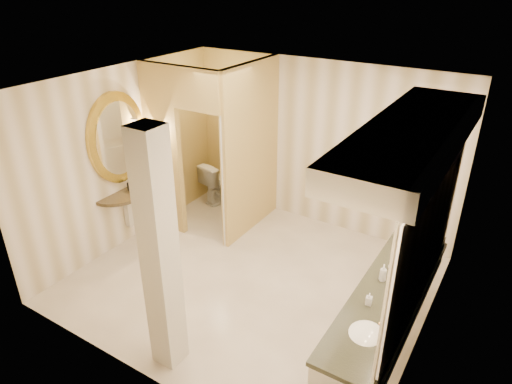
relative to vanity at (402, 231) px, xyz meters
The scene contains 16 objects.
floor 2.59m from the vanity, 168.58° to the left, with size 4.50×4.50×0.00m, color white.
ceiling 2.29m from the vanity, 168.58° to the left, with size 4.50×4.50×0.00m, color silver.
wall_back 3.12m from the vanity, 129.52° to the left, with size 4.50×0.02×2.70m, color white.
wall_front 2.56m from the vanity, 141.05° to the right, with size 4.50×0.02×2.70m, color white.
wall_left 4.26m from the vanity, behind, with size 0.02×4.00×2.70m, color white.
wall_right 0.56m from the vanity, 55.93° to the left, with size 0.02×4.00×2.70m, color white.
toilet_closet 3.40m from the vanity, 156.19° to the left, with size 1.50×1.55×2.70m.
wall_sconce 3.99m from the vanity, 168.00° to the left, with size 0.14×0.14×0.42m.
vanity is the anchor object (origin of this frame).
console_shelf 4.21m from the vanity, behind, with size 1.04×1.04×1.97m.
pillar 2.38m from the vanity, 147.78° to the right, with size 0.29×0.29×2.70m, color beige.
tissue_box 4.14m from the vanity, behind, with size 0.12×0.12×0.12m, color black.
toilet 4.51m from the vanity, 150.28° to the left, with size 0.43×0.75×0.76m, color white.
soap_bottle_a 0.76m from the vanity, 116.89° to the right, with size 0.06×0.06×0.13m, color beige.
soap_bottle_b 0.82m from the vanity, 107.27° to the left, with size 0.09×0.09×0.11m, color silver.
soap_bottle_c 0.69m from the vanity, 134.92° to the left, with size 0.08×0.08×0.20m, color #C6B28C.
Camera 1 is at (2.78, -4.34, 3.91)m, focal length 32.00 mm.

